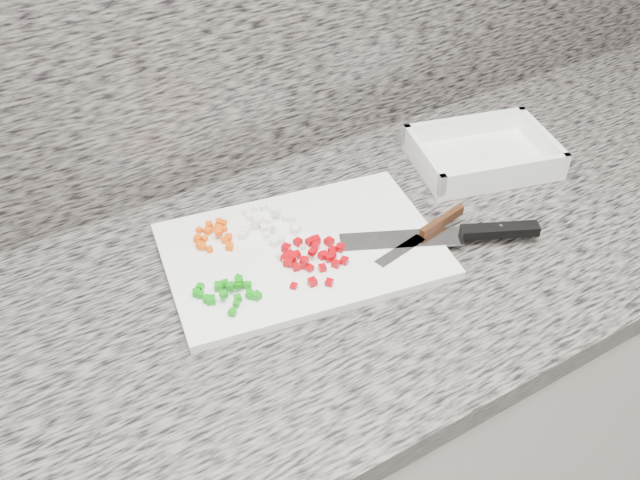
% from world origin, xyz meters
% --- Properties ---
extents(cabinet, '(3.92, 0.62, 0.86)m').
position_xyz_m(cabinet, '(0.00, 1.44, 0.43)').
color(cabinet, silver).
rests_on(cabinet, ground).
extents(countertop, '(3.96, 0.64, 0.04)m').
position_xyz_m(countertop, '(0.00, 1.44, 0.88)').
color(countertop, '#66615A').
rests_on(countertop, cabinet).
extents(backsplash, '(3.92, 0.02, 0.60)m').
position_xyz_m(backsplash, '(0.00, 1.74, 1.20)').
color(backsplash, '#66615A').
rests_on(backsplash, countertop).
extents(cutting_board, '(0.46, 0.35, 0.01)m').
position_xyz_m(cutting_board, '(0.06, 1.49, 0.91)').
color(cutting_board, white).
rests_on(cutting_board, countertop).
extents(carrot_pile, '(0.07, 0.08, 0.02)m').
position_xyz_m(carrot_pile, '(-0.05, 1.58, 0.92)').
color(carrot_pile, '#EE5205').
rests_on(carrot_pile, cutting_board).
extents(onion_pile, '(0.10, 0.11, 0.02)m').
position_xyz_m(onion_pile, '(0.04, 1.56, 0.92)').
color(onion_pile, white).
rests_on(onion_pile, cutting_board).
extents(green_pepper_pile, '(0.08, 0.08, 0.02)m').
position_xyz_m(green_pepper_pile, '(-0.08, 1.45, 0.92)').
color(green_pepper_pile, '#0C890C').
rests_on(green_pepper_pile, cutting_board).
extents(red_pepper_pile, '(0.12, 0.12, 0.02)m').
position_xyz_m(red_pepper_pile, '(0.06, 1.45, 0.92)').
color(red_pepper_pile, '#A8020A').
rests_on(red_pepper_pile, cutting_board).
extents(garlic_pile, '(0.05, 0.04, 0.01)m').
position_xyz_m(garlic_pile, '(0.04, 1.47, 0.92)').
color(garlic_pile, beige).
rests_on(garlic_pile, cutting_board).
extents(chef_knife, '(0.30, 0.17, 0.02)m').
position_xyz_m(chef_knife, '(0.29, 1.38, 0.92)').
color(chef_knife, silver).
rests_on(chef_knife, cutting_board).
extents(paring_knife, '(0.19, 0.05, 0.02)m').
position_xyz_m(paring_knife, '(0.25, 1.41, 0.92)').
color(paring_knife, silver).
rests_on(paring_knife, cutting_board).
extents(tray, '(0.28, 0.23, 0.05)m').
position_xyz_m(tray, '(0.46, 1.53, 0.92)').
color(tray, white).
rests_on(tray, countertop).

